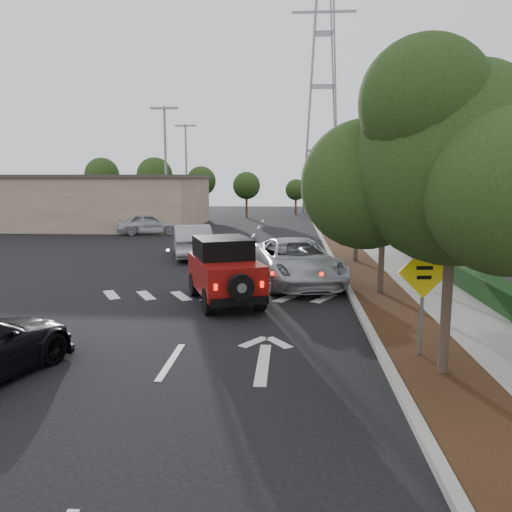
{
  "coord_description": "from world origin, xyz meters",
  "views": [
    {
      "loc": [
        2.55,
        -10.16,
        3.93
      ],
      "look_at": [
        1.64,
        3.0,
        1.86
      ],
      "focal_mm": 35.0,
      "sensor_mm": 36.0,
      "label": 1
    }
  ],
  "objects": [
    {
      "name": "ground",
      "position": [
        0.0,
        0.0,
        0.0
      ],
      "size": [
        120.0,
        120.0,
        0.0
      ],
      "primitive_type": "plane",
      "color": "black",
      "rests_on": "ground"
    },
    {
      "name": "curb",
      "position": [
        4.6,
        12.0,
        0.07
      ],
      "size": [
        0.2,
        70.0,
        0.15
      ],
      "primitive_type": "cube",
      "color": "#9E9B93",
      "rests_on": "ground"
    },
    {
      "name": "planting_strip",
      "position": [
        5.6,
        12.0,
        0.06
      ],
      "size": [
        1.8,
        70.0,
        0.12
      ],
      "primitive_type": "cube",
      "color": "black",
      "rests_on": "ground"
    },
    {
      "name": "sidewalk",
      "position": [
        7.5,
        12.0,
        0.06
      ],
      "size": [
        2.0,
        70.0,
        0.12
      ],
      "primitive_type": "cube",
      "color": "gray",
      "rests_on": "ground"
    },
    {
      "name": "hedge",
      "position": [
        8.9,
        12.0,
        0.4
      ],
      "size": [
        0.8,
        70.0,
        0.8
      ],
      "primitive_type": "cube",
      "color": "black",
      "rests_on": "ground"
    },
    {
      "name": "commercial_building",
      "position": [
        -16.0,
        30.0,
        2.0
      ],
      "size": [
        22.0,
        12.0,
        4.0
      ],
      "primitive_type": "cube",
      "color": "gray",
      "rests_on": "ground"
    },
    {
      "name": "transmission_tower",
      "position": [
        6.0,
        48.0,
        0.0
      ],
      "size": [
        7.0,
        4.0,
        28.0
      ],
      "primitive_type": null,
      "color": "slate",
      "rests_on": "ground"
    },
    {
      "name": "street_tree_near",
      "position": [
        5.6,
        -0.5,
        0.0
      ],
      "size": [
        3.8,
        3.8,
        5.92
      ],
      "primitive_type": null,
      "color": "black",
      "rests_on": "ground"
    },
    {
      "name": "street_tree_mid",
      "position": [
        5.6,
        6.5,
        0.0
      ],
      "size": [
        3.2,
        3.2,
        5.32
      ],
      "primitive_type": null,
      "color": "black",
      "rests_on": "ground"
    },
    {
      "name": "street_tree_far",
      "position": [
        5.6,
        13.0,
        0.0
      ],
      "size": [
        3.4,
        3.4,
        5.62
      ],
      "primitive_type": null,
      "color": "black",
      "rests_on": "ground"
    },
    {
      "name": "light_pole_a",
      "position": [
        -6.5,
        26.0,
        0.0
      ],
      "size": [
        2.0,
        0.22,
        9.0
      ],
      "primitive_type": null,
      "color": "slate",
      "rests_on": "ground"
    },
    {
      "name": "light_pole_b",
      "position": [
        -7.5,
        38.0,
        0.0
      ],
      "size": [
        2.0,
        0.22,
        9.0
      ],
      "primitive_type": null,
      "color": "slate",
      "rests_on": "ground"
    },
    {
      "name": "red_jeep",
      "position": [
        0.43,
        5.39,
        1.04
      ],
      "size": [
        2.93,
        4.2,
        2.05
      ],
      "rotation": [
        0.0,
        0.0,
        0.35
      ],
      "color": "black",
      "rests_on": "ground"
    },
    {
      "name": "silver_suv_ahead",
      "position": [
        2.78,
        8.42,
        0.83
      ],
      "size": [
        4.02,
        6.43,
        1.66
      ],
      "primitive_type": "imported",
      "rotation": [
        0.0,
        0.0,
        0.23
      ],
      "color": "#B6B8BE",
      "rests_on": "ground"
    },
    {
      "name": "silver_sedan_oncoming",
      "position": [
        -2.36,
        14.41,
        0.82
      ],
      "size": [
        2.93,
        5.26,
        1.64
      ],
      "primitive_type": "imported",
      "rotation": [
        0.0,
        0.0,
        3.4
      ],
      "color": "#9B9DA2",
      "rests_on": "ground"
    },
    {
      "name": "parked_suv",
      "position": [
        -7.36,
        24.28,
        0.75
      ],
      "size": [
        4.72,
        2.89,
        1.5
      ],
      "primitive_type": "imported",
      "rotation": [
        0.0,
        0.0,
        1.84
      ],
      "color": "#B5B7BE",
      "rests_on": "ground"
    },
    {
      "name": "speed_hump_sign",
      "position": [
        5.4,
        0.49,
        1.65
      ],
      "size": [
        1.11,
        0.14,
        2.38
      ],
      "rotation": [
        0.0,
        0.0,
        0.09
      ],
      "color": "slate",
      "rests_on": "ground"
    }
  ]
}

